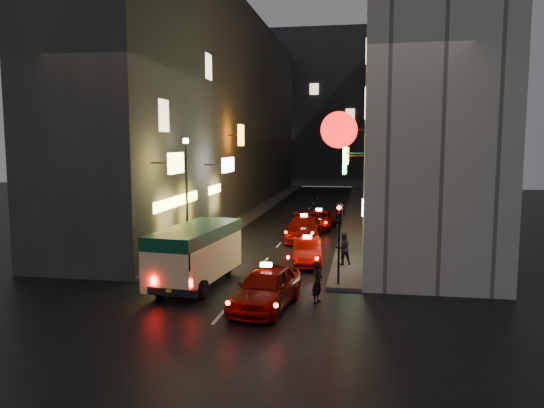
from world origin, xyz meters
The scene contains 15 objects.
ground centered at (0.00, 0.00, 0.00)m, with size 120.00×120.00×0.00m, color black.
building_left centered at (-8.00, 33.99, 9.00)m, with size 7.65×52.00×18.00m.
building_right centered at (8.00, 33.99, 9.00)m, with size 8.11×52.00×18.00m.
building_far centered at (0.00, 66.00, 11.00)m, with size 30.00×10.00×22.00m, color #2E2D32.
sidewalk_left centered at (-4.25, 34.00, 0.07)m, with size 1.50×52.00×0.15m, color #4B4845.
sidewalk_right centered at (4.25, 34.00, 0.07)m, with size 1.50×52.00×0.15m, color #4B4845.
minibus centered at (-2.09, 7.94, 1.62)m, with size 2.71×6.16×2.56m.
taxi_near centered at (1.46, 5.36, 0.91)m, with size 3.15×5.98×1.98m.
taxi_second centered at (2.22, 12.79, 0.77)m, with size 2.54×5.02×1.70m.
taxi_third centered at (1.31, 19.35, 0.89)m, with size 2.39×5.62×1.94m.
taxi_far centered at (1.85, 24.15, 0.75)m, with size 2.26×4.82×1.66m.
pedestrian_crossing centered at (3.30, 6.35, 0.91)m, with size 0.60×0.38×1.82m, color black.
pedestrian_sidewalk centered at (4.05, 12.35, 1.05)m, with size 0.68×0.42×1.81m, color black.
traffic_light centered at (4.00, 8.47, 2.69)m, with size 0.26×0.43×3.50m.
lamp_post centered at (-4.20, 13.00, 3.72)m, with size 0.28×0.28×6.22m.
Camera 1 is at (4.97, -13.61, 6.17)m, focal length 35.00 mm.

